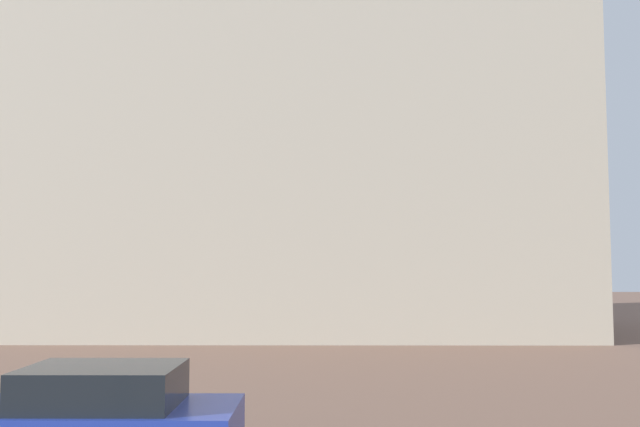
% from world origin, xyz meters
% --- Properties ---
extents(landmark_building, '(24.89, 11.16, 29.93)m').
position_xyz_m(landmark_building, '(-1.67, 30.26, 9.19)').
color(landmark_building, '#B2A893').
rests_on(landmark_building, ground_plane).
extents(car_blue, '(4.01, 2.09, 1.59)m').
position_xyz_m(car_blue, '(-3.26, 9.74, 0.75)').
color(car_blue, '#23389E').
rests_on(car_blue, ground_plane).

